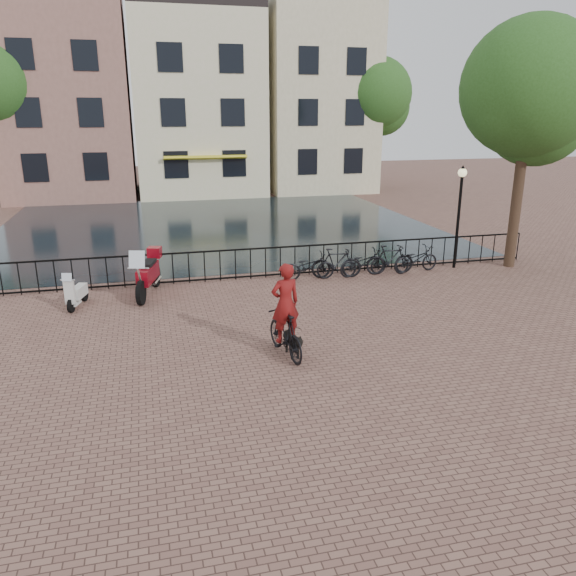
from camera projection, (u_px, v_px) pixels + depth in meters
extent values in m
plane|color=brown|center=(325.00, 390.00, 11.08)|extent=(100.00, 100.00, 0.00)
plane|color=black|center=(216.00, 225.00, 27.08)|extent=(20.00, 20.00, 0.00)
cube|color=black|center=(250.00, 249.00, 18.18)|extent=(20.00, 0.05, 0.05)
cube|color=black|center=(251.00, 276.00, 18.45)|extent=(20.00, 0.05, 0.05)
cube|color=brown|center=(68.00, 99.00, 35.27)|extent=(7.50, 9.00, 12.00)
cube|color=beige|center=(196.00, 108.00, 37.28)|extent=(8.00, 9.00, 11.00)
cube|color=black|center=(191.00, 10.00, 35.51)|extent=(8.00, 9.00, 0.80)
cube|color=yellow|center=(206.00, 158.00, 33.81)|extent=(5.00, 0.60, 0.15)
cube|color=#C4B891|center=(312.00, 96.00, 38.92)|extent=(7.00, 9.00, 12.50)
cylinder|color=black|center=(3.00, 149.00, 32.53)|extent=(0.36, 0.36, 6.30)
cylinder|color=black|center=(518.00, 187.00, 19.13)|extent=(0.36, 0.36, 5.60)
sphere|color=#254E1A|center=(531.00, 87.00, 18.17)|extent=(4.48, 4.48, 4.48)
cylinder|color=black|center=(373.00, 147.00, 37.95)|extent=(0.36, 0.36, 5.95)
sphere|color=#254E1A|center=(375.00, 94.00, 36.93)|extent=(4.76, 4.76, 4.76)
cylinder|color=black|center=(458.00, 223.00, 19.30)|extent=(0.10, 0.10, 3.20)
sphere|color=beige|center=(462.00, 173.00, 18.79)|extent=(0.30, 0.30, 0.30)
imported|color=black|center=(285.00, 333.00, 12.49)|extent=(0.83, 1.90, 1.10)
imported|color=maroon|center=(285.00, 295.00, 12.23)|extent=(0.87, 0.65, 2.16)
imported|color=black|center=(309.00, 266.00, 18.21)|extent=(1.73, 0.63, 0.90)
imported|color=black|center=(336.00, 263.00, 18.41)|extent=(1.71, 0.71, 1.00)
imported|color=black|center=(363.00, 263.00, 18.65)|extent=(1.78, 0.81, 0.90)
imported|color=black|center=(390.00, 260.00, 18.86)|extent=(1.68, 0.54, 1.00)
imported|color=black|center=(416.00, 259.00, 19.09)|extent=(1.79, 0.86, 0.90)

